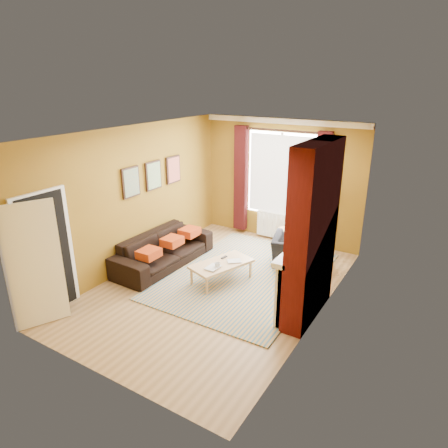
{
  "coord_description": "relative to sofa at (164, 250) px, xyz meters",
  "views": [
    {
      "loc": [
        3.5,
        -5.49,
        3.64
      ],
      "look_at": [
        0.0,
        0.25,
        1.15
      ],
      "focal_mm": 32.0,
      "sensor_mm": 36.0,
      "label": 1
    }
  ],
  "objects": [
    {
      "name": "ground",
      "position": [
        1.42,
        -0.21,
        -0.33
      ],
      "size": [
        5.5,
        5.5,
        0.0
      ],
      "primitive_type": "plane",
      "color": "olive",
      "rests_on": "ground"
    },
    {
      "name": "room_walls",
      "position": [
        2.05,
        0.06,
        1.05
      ],
      "size": [
        3.82,
        5.54,
        2.83
      ],
      "color": "olive",
      "rests_on": "ground"
    },
    {
      "name": "striped_rug",
      "position": [
        1.66,
        0.43,
        -0.32
      ],
      "size": [
        2.69,
        3.69,
        0.02
      ],
      "rotation": [
        0.0,
        0.0,
        0.02
      ],
      "color": "#2E5F80",
      "rests_on": "ground"
    },
    {
      "name": "sofa",
      "position": [
        0.0,
        0.0,
        0.0
      ],
      "size": [
        0.95,
        2.29,
        0.66
      ],
      "primitive_type": "imported",
      "rotation": [
        0.0,
        0.0,
        1.55
      ],
      "color": "black",
      "rests_on": "ground"
    },
    {
      "name": "armchair",
      "position": [
        2.35,
        1.36,
        -0.02
      ],
      "size": [
        1.15,
        1.07,
        0.63
      ],
      "primitive_type": "imported",
      "rotation": [
        0.0,
        0.0,
        3.41
      ],
      "color": "black",
      "rests_on": "ground"
    },
    {
      "name": "coffee_table",
      "position": [
        1.39,
        -0.0,
        0.01
      ],
      "size": [
        0.93,
        1.29,
        0.39
      ],
      "rotation": [
        0.0,
        0.0,
        -0.34
      ],
      "color": "tan",
      "rests_on": "ground"
    },
    {
      "name": "wicker_stool",
      "position": [
        1.76,
        2.13,
        -0.11
      ],
      "size": [
        0.38,
        0.38,
        0.44
      ],
      "rotation": [
        0.0,
        0.0,
        -0.08
      ],
      "color": "olive",
      "rests_on": "ground"
    },
    {
      "name": "floor_lamp",
      "position": [
        2.78,
        2.13,
        0.87
      ],
      "size": [
        0.23,
        0.23,
        1.52
      ],
      "rotation": [
        0.0,
        0.0,
        0.03
      ],
      "color": "black",
      "rests_on": "ground"
    },
    {
      "name": "book_a",
      "position": [
        1.27,
        -0.28,
        0.07
      ],
      "size": [
        0.22,
        0.3,
        0.03
      ],
      "primitive_type": "imported",
      "rotation": [
        0.0,
        0.0,
        -0.03
      ],
      "color": "#999999",
      "rests_on": "coffee_table"
    },
    {
      "name": "book_b",
      "position": [
        1.51,
        0.24,
        0.07
      ],
      "size": [
        0.32,
        0.31,
        0.02
      ],
      "primitive_type": "imported",
      "rotation": [
        0.0,
        0.0,
        -0.87
      ],
      "color": "#999999",
      "rests_on": "coffee_table"
    },
    {
      "name": "mug",
      "position": [
        1.44,
        -0.22,
        0.11
      ],
      "size": [
        0.11,
        0.11,
        0.1
      ],
      "primitive_type": "imported",
      "rotation": [
        0.0,
        0.0,
        -0.03
      ],
      "color": "#999999",
      "rests_on": "coffee_table"
    },
    {
      "name": "tv_remote",
      "position": [
        1.32,
        0.21,
        0.07
      ],
      "size": [
        0.07,
        0.15,
        0.02
      ],
      "rotation": [
        0.0,
        0.0,
        -0.16
      ],
      "color": "#252527",
      "rests_on": "coffee_table"
    }
  ]
}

